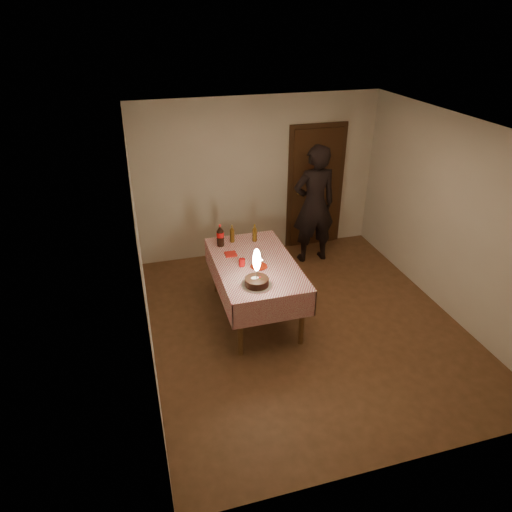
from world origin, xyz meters
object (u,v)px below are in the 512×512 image
object	(u,v)px
clear_cup	(259,259)
cola_bottle	(220,236)
dining_table	(255,270)
red_plate	(259,266)
amber_bottle_right	(255,233)
amber_bottle_left	(232,234)
red_cup	(242,263)
birthday_cake	(257,277)
photographer	(314,205)

from	to	relation	value
clear_cup	cola_bottle	size ratio (longest dim) A/B	0.28
dining_table	red_plate	bearing A→B (deg)	-81.86
amber_bottle_right	amber_bottle_left	bearing A→B (deg)	168.32
amber_bottle_right	red_cup	bearing A→B (deg)	-118.46
red_plate	cola_bottle	xyz separation A→B (m)	(-0.35, 0.71, 0.15)
amber_bottle_left	clear_cup	bearing A→B (deg)	-73.42
birthday_cake	amber_bottle_right	world-z (taller)	birthday_cake
dining_table	cola_bottle	bearing A→B (deg)	119.48
red_cup	clear_cup	size ratio (longest dim) A/B	1.11
dining_table	red_plate	size ratio (longest dim) A/B	7.82
dining_table	birthday_cake	xyz separation A→B (m)	(-0.13, -0.54, 0.22)
birthday_cake	amber_bottle_right	size ratio (longest dim) A/B	1.91
dining_table	photographer	world-z (taller)	photographer
amber_bottle_right	dining_table	bearing A→B (deg)	-105.29
photographer	cola_bottle	bearing A→B (deg)	-157.02
red_cup	cola_bottle	world-z (taller)	cola_bottle
dining_table	clear_cup	distance (m)	0.16
red_plate	photographer	size ratio (longest dim) A/B	0.11
cola_bottle	red_plate	bearing A→B (deg)	-63.75
photographer	clear_cup	bearing A→B (deg)	-134.88
dining_table	red_cup	size ratio (longest dim) A/B	17.20
clear_cup	dining_table	bearing A→B (deg)	173.92
amber_bottle_right	photographer	distance (m)	1.38
red_cup	amber_bottle_right	size ratio (longest dim) A/B	0.39
dining_table	amber_bottle_right	xyz separation A→B (m)	(0.16, 0.59, 0.23)
cola_bottle	amber_bottle_right	xyz separation A→B (m)	(0.49, 0.01, -0.03)
red_cup	cola_bottle	distance (m)	0.66
dining_table	birthday_cake	distance (m)	0.60
red_plate	amber_bottle_right	xyz separation A→B (m)	(0.14, 0.71, 0.11)
clear_cup	photographer	bearing A→B (deg)	45.12
dining_table	cola_bottle	size ratio (longest dim) A/B	5.42
amber_bottle_left	cola_bottle	bearing A→B (deg)	-158.67
dining_table	red_cup	xyz separation A→B (m)	(-0.19, -0.05, 0.16)
red_plate	red_cup	size ratio (longest dim) A/B	2.20
cola_bottle	photographer	bearing A→B (deg)	22.98
birthday_cake	red_cup	world-z (taller)	birthday_cake
dining_table	amber_bottle_left	world-z (taller)	amber_bottle_left
red_cup	amber_bottle_left	size ratio (longest dim) A/B	0.39
birthday_cake	red_cup	size ratio (longest dim) A/B	4.88
dining_table	amber_bottle_left	bearing A→B (deg)	102.71
dining_table	birthday_cake	world-z (taller)	birthday_cake
dining_table	cola_bottle	xyz separation A→B (m)	(-0.33, 0.59, 0.26)
red_cup	birthday_cake	bearing A→B (deg)	-83.52
dining_table	photographer	bearing A→B (deg)	43.94
cola_bottle	amber_bottle_left	xyz separation A→B (m)	(0.18, 0.07, -0.03)
photographer	birthday_cake	bearing A→B (deg)	-128.75
amber_bottle_left	photographer	xyz separation A→B (m)	(1.49, 0.64, 0.03)
clear_cup	photographer	world-z (taller)	photographer
birthday_cake	amber_bottle_left	bearing A→B (deg)	90.90
cola_bottle	birthday_cake	bearing A→B (deg)	-79.85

